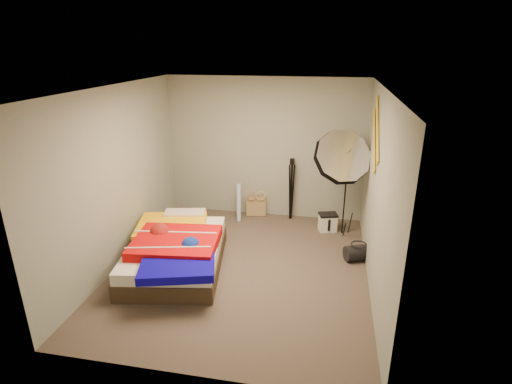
% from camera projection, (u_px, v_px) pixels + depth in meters
% --- Properties ---
extents(floor, '(4.00, 4.00, 0.00)m').
position_uv_depth(floor, '(241.00, 268.00, 5.68)').
color(floor, brown).
rests_on(floor, ground).
extents(ceiling, '(4.00, 4.00, 0.00)m').
position_uv_depth(ceiling, '(239.00, 88.00, 4.81)').
color(ceiling, silver).
rests_on(ceiling, wall_back).
extents(wall_back, '(3.50, 0.00, 3.50)m').
position_uv_depth(wall_back, '(265.00, 149.00, 7.09)').
color(wall_back, gray).
rests_on(wall_back, floor).
extents(wall_front, '(3.50, 0.00, 3.50)m').
position_uv_depth(wall_front, '(188.00, 262.00, 3.41)').
color(wall_front, gray).
rests_on(wall_front, floor).
extents(wall_left, '(0.00, 4.00, 4.00)m').
position_uv_depth(wall_left, '(118.00, 178.00, 5.55)').
color(wall_left, gray).
rests_on(wall_left, floor).
extents(wall_right, '(0.00, 4.00, 4.00)m').
position_uv_depth(wall_right, '(378.00, 194.00, 4.94)').
color(wall_right, gray).
rests_on(wall_right, floor).
extents(tote_bag, '(0.38, 0.23, 0.37)m').
position_uv_depth(tote_bag, '(256.00, 206.00, 7.40)').
color(tote_bag, tan).
rests_on(tote_bag, floor).
extents(wrapping_roll, '(0.11, 0.21, 0.68)m').
position_uv_depth(wrapping_roll, '(239.00, 203.00, 7.13)').
color(wrapping_roll, '#5F8FD0').
rests_on(wrapping_roll, floor).
extents(camera_case, '(0.33, 0.27, 0.28)m').
position_uv_depth(camera_case, '(328.00, 223.00, 6.79)').
color(camera_case, silver).
rests_on(camera_case, floor).
extents(duffel_bag, '(0.45, 0.36, 0.24)m').
position_uv_depth(duffel_bag, '(358.00, 253.00, 5.87)').
color(duffel_bag, black).
rests_on(duffel_bag, floor).
extents(wall_stripe_upper, '(0.02, 0.91, 0.78)m').
position_uv_depth(wall_stripe_upper, '(377.00, 129.00, 5.26)').
color(wall_stripe_upper, gold).
rests_on(wall_stripe_upper, wall_right).
extents(wall_stripe_lower, '(0.02, 0.91, 0.78)m').
position_uv_depth(wall_stripe_lower, '(374.00, 140.00, 5.55)').
color(wall_stripe_lower, gold).
rests_on(wall_stripe_lower, wall_right).
extents(bed, '(1.60, 2.09, 0.53)m').
position_uv_depth(bed, '(176.00, 250.00, 5.64)').
color(bed, '#3E3022').
rests_on(bed, floor).
extents(photo_umbrella, '(1.00, 0.86, 1.88)m').
position_uv_depth(photo_umbrella, '(341.00, 158.00, 6.16)').
color(photo_umbrella, black).
rests_on(photo_umbrella, floor).
extents(camera_tripod, '(0.08, 0.08, 1.13)m').
position_uv_depth(camera_tripod, '(291.00, 185.00, 7.09)').
color(camera_tripod, black).
rests_on(camera_tripod, floor).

